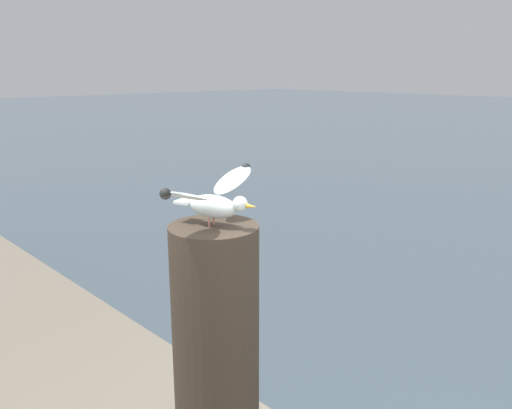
% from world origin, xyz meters
% --- Properties ---
extents(mooring_post, '(0.39, 0.39, 1.11)m').
position_xyz_m(mooring_post, '(-0.96, -0.39, 1.75)').
color(mooring_post, '#382D23').
rests_on(mooring_post, harbor_quay).
extents(seagull, '(0.39, 0.63, 0.22)m').
position_xyz_m(seagull, '(-0.96, -0.39, 2.42)').
color(seagull, '#C67060').
rests_on(seagull, mooring_post).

